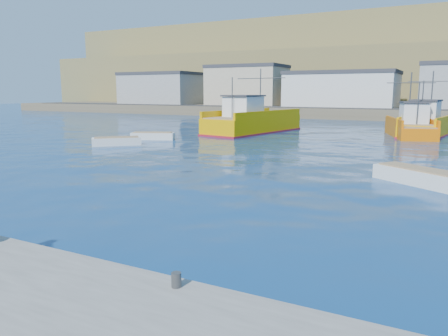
# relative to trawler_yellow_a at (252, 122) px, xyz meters

# --- Properties ---
(ground) EXTENTS (260.00, 260.00, 0.00)m
(ground) POSITION_rel_trawler_yellow_a_xyz_m (11.21, -31.94, -1.13)
(ground) COLOR #062650
(ground) RESTS_ON ground
(dock_bollards) EXTENTS (36.20, 0.20, 0.30)m
(dock_bollards) POSITION_rel_trawler_yellow_a_xyz_m (11.81, -35.34, -0.48)
(dock_bollards) COLOR #4C4C4C
(dock_bollards) RESTS_ON dock
(far_shore) EXTENTS (200.00, 81.00, 24.00)m
(far_shore) POSITION_rel_trawler_yellow_a_xyz_m (11.21, 77.27, 7.84)
(far_shore) COLOR brown
(far_shore) RESTS_ON ground
(trawler_yellow_a) EXTENTS (6.43, 13.55, 6.73)m
(trawler_yellow_a) POSITION_rel_trawler_yellow_a_xyz_m (0.00, 0.00, 0.00)
(trawler_yellow_a) COLOR #E2A000
(trawler_yellow_a) RESTS_ON ground
(trawler_yellow_b) EXTENTS (4.88, 10.28, 6.34)m
(trawler_yellow_b) POSITION_rel_trawler_yellow_a_xyz_m (16.48, 4.81, -0.17)
(trawler_yellow_b) COLOR #E2A000
(trawler_yellow_b) RESTS_ON ground
(boat_orange) EXTENTS (5.49, 9.00, 6.10)m
(boat_orange) POSITION_rel_trawler_yellow_a_xyz_m (15.19, 2.94, -0.10)
(boat_orange) COLOR orange
(boat_orange) RESTS_ON ground
(skiff_left) EXTENTS (3.70, 3.61, 0.83)m
(skiff_left) POSITION_rel_trawler_yellow_a_xyz_m (-5.21, -15.07, -0.87)
(skiff_left) COLOR silver
(skiff_left) RESTS_ON ground
(skiff_mid) EXTENTS (4.32, 3.62, 0.92)m
(skiff_mid) POSITION_rel_trawler_yellow_a_xyz_m (17.53, -19.88, -0.84)
(skiff_mid) COLOR silver
(skiff_mid) RESTS_ON ground
(skiff_extra) EXTENTS (4.05, 2.76, 0.83)m
(skiff_extra) POSITION_rel_trawler_yellow_a_xyz_m (-5.18, -10.25, -0.87)
(skiff_extra) COLOR silver
(skiff_extra) RESTS_ON ground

